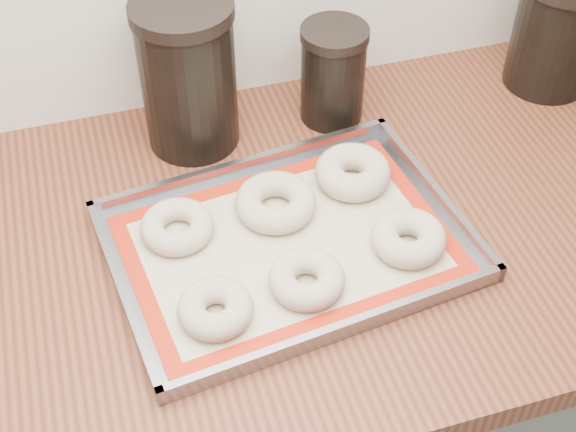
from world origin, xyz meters
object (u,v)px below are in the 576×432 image
object	(u,v)px
bagel_front_left	(215,308)
bagel_back_right	(353,172)
baking_tray	(288,244)
bagel_back_left	(177,227)
canister_right	(557,31)
bagel_back_mid	(276,202)
canister_mid	(333,74)
bagel_front_right	(408,238)
bagel_front_mid	(307,279)
canister_left	(188,75)

from	to	relation	value
bagel_front_left	bagel_back_right	xyz separation A→B (m)	(0.24, 0.18, 0.00)
baking_tray	bagel_back_left	size ratio (longest dim) A/B	5.02
baking_tray	bagel_front_left	xyz separation A→B (m)	(-0.12, -0.09, 0.02)
bagel_back_left	canister_right	distance (m)	0.68
baking_tray	bagel_back_left	xyz separation A→B (m)	(-0.14, 0.06, 0.01)
baking_tray	bagel_back_mid	world-z (taller)	bagel_back_mid
baking_tray	bagel_back_mid	distance (m)	0.07
bagel_back_right	canister_mid	xyz separation A→B (m)	(0.02, 0.16, 0.05)
bagel_front_right	bagel_back_left	distance (m)	0.31
bagel_back_mid	canister_mid	size ratio (longest dim) A/B	0.71
baking_tray	bagel_back_right	size ratio (longest dim) A/B	4.58
bagel_front_left	bagel_back_left	world-z (taller)	bagel_front_left
bagel_front_left	bagel_front_mid	world-z (taller)	same
canister_right	bagel_back_left	bearing A→B (deg)	-164.95
canister_right	canister_mid	bearing A→B (deg)	177.46
bagel_back_right	canister_right	bearing A→B (deg)	20.32
bagel_front_left	baking_tray	bearing A→B (deg)	36.96
bagel_front_right	canister_right	xyz separation A→B (m)	(0.37, 0.29, 0.07)
baking_tray	canister_mid	distance (m)	0.30
bagel_back_mid	bagel_back_right	bearing A→B (deg)	11.90
baking_tray	bagel_front_left	bearing A→B (deg)	-143.04
baking_tray	bagel_front_right	xyz separation A→B (m)	(0.15, -0.05, 0.02)
bagel_front_right	canister_right	distance (m)	0.47
canister_left	bagel_front_left	bearing A→B (deg)	-97.76
canister_right	bagel_front_mid	bearing A→B (deg)	-148.69
bagel_back_mid	canister_mid	bearing A→B (deg)	52.15
bagel_back_mid	canister_mid	xyz separation A→B (m)	(0.15, 0.19, 0.06)
bagel_front_mid	canister_right	xyz separation A→B (m)	(0.51, 0.31, 0.07)
bagel_back_mid	canister_right	world-z (taller)	canister_right
canister_mid	bagel_front_right	bearing A→B (deg)	-89.43
bagel_front_left	canister_mid	world-z (taller)	canister_mid
bagel_back_left	bagel_back_mid	xyz separation A→B (m)	(0.14, 0.00, 0.00)
bagel_front_left	bagel_front_right	distance (m)	0.27
bagel_back_mid	canister_right	size ratio (longest dim) A/B	0.58
baking_tray	bagel_front_right	distance (m)	0.16
bagel_front_left	bagel_back_mid	distance (m)	0.20
baking_tray	bagel_back_left	distance (m)	0.15
baking_tray	bagel_front_right	world-z (taller)	bagel_front_right
bagel_front_left	bagel_front_right	world-z (taller)	bagel_front_right
canister_mid	bagel_front_mid	bearing A→B (deg)	-113.93
bagel_back_right	canister_left	size ratio (longest dim) A/B	0.47
bagel_back_right	bagel_back_left	bearing A→B (deg)	-173.40
bagel_front_right	canister_right	bearing A→B (deg)	38.02
bagel_back_mid	canister_right	bearing A→B (deg)	18.39
bagel_front_left	bagel_back_left	distance (m)	0.15
bagel_back_left	canister_right	world-z (taller)	canister_right
bagel_back_left	bagel_back_mid	distance (m)	0.14
bagel_front_right	bagel_back_right	distance (m)	0.14
canister_left	baking_tray	bearing A→B (deg)	-74.64
bagel_back_mid	baking_tray	bearing A→B (deg)	-91.64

